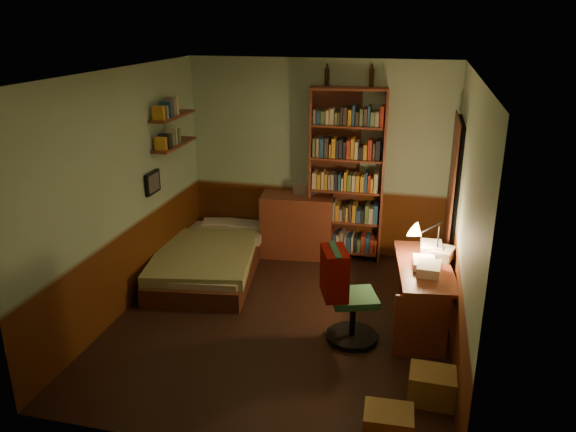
% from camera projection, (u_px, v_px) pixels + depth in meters
% --- Properties ---
extents(floor, '(3.50, 4.00, 0.02)m').
position_uv_depth(floor, '(283.00, 320.00, 6.06)').
color(floor, black).
rests_on(floor, ground).
extents(ceiling, '(3.50, 4.00, 0.02)m').
position_uv_depth(ceiling, '(282.00, 71.00, 5.18)').
color(ceiling, silver).
rests_on(ceiling, wall_back).
extents(wall_back, '(3.50, 0.02, 2.60)m').
position_uv_depth(wall_back, '(319.00, 159.00, 7.46)').
color(wall_back, '#8EAA89').
rests_on(wall_back, ground).
extents(wall_left, '(0.02, 4.00, 2.60)m').
position_uv_depth(wall_left, '(123.00, 193.00, 6.01)').
color(wall_left, '#8EAA89').
rests_on(wall_left, ground).
extents(wall_right, '(0.02, 4.00, 2.60)m').
position_uv_depth(wall_right, '(465.00, 219.00, 5.23)').
color(wall_right, '#8EAA89').
rests_on(wall_right, ground).
extents(wall_front, '(3.50, 0.02, 2.60)m').
position_uv_depth(wall_front, '(209.00, 297.00, 3.78)').
color(wall_front, '#8EAA89').
rests_on(wall_front, ground).
extents(doorway, '(0.06, 0.90, 2.00)m').
position_uv_depth(doorway, '(452.00, 206.00, 6.53)').
color(doorway, black).
rests_on(doorway, ground).
extents(door_trim, '(0.02, 0.98, 2.08)m').
position_uv_depth(door_trim, '(449.00, 206.00, 6.54)').
color(door_trim, '#401E11').
rests_on(door_trim, ground).
extents(bed, '(1.37, 2.21, 0.62)m').
position_uv_depth(bed, '(210.00, 249.00, 7.11)').
color(bed, '#7D9059').
rests_on(bed, ground).
extents(dresser, '(0.99, 0.57, 0.84)m').
position_uv_depth(dresser, '(297.00, 225.00, 7.59)').
color(dresser, maroon).
rests_on(dresser, ground).
extents(mini_stereo, '(0.32, 0.28, 0.14)m').
position_uv_depth(mini_stereo, '(305.00, 188.00, 7.52)').
color(mini_stereo, '#B2B2B7').
rests_on(mini_stereo, dresser).
extents(bookshelf, '(1.00, 0.42, 2.26)m').
position_uv_depth(bookshelf, '(346.00, 176.00, 7.29)').
color(bookshelf, maroon).
rests_on(bookshelf, ground).
extents(bottle_left, '(0.07, 0.07, 0.21)m').
position_uv_depth(bottle_left, '(327.00, 77.00, 7.04)').
color(bottle_left, black).
rests_on(bottle_left, bookshelf).
extents(bottle_right, '(0.07, 0.07, 0.22)m').
position_uv_depth(bottle_right, '(372.00, 78.00, 6.91)').
color(bottle_right, black).
rests_on(bottle_right, bookshelf).
extents(desk, '(0.69, 1.34, 0.69)m').
position_uv_depth(desk, '(422.00, 295.00, 5.85)').
color(desk, maroon).
rests_on(desk, ground).
extents(paper_stack, '(0.27, 0.32, 0.11)m').
position_uv_depth(paper_stack, '(443.00, 254.00, 5.88)').
color(paper_stack, silver).
rests_on(paper_stack, desk).
extents(desk_lamp, '(0.18, 0.18, 0.56)m').
position_uv_depth(desk_lamp, '(439.00, 233.00, 5.82)').
color(desk_lamp, black).
rests_on(desk_lamp, desk).
extents(office_chair, '(0.56, 0.52, 0.90)m').
position_uv_depth(office_chair, '(354.00, 299.00, 5.54)').
color(office_chair, '#295D3A').
rests_on(office_chair, ground).
extents(red_jacket, '(0.31, 0.45, 0.48)m').
position_uv_depth(red_jacket, '(363.00, 233.00, 5.33)').
color(red_jacket, maroon).
rests_on(red_jacket, office_chair).
extents(wall_shelf_lower, '(0.20, 0.90, 0.03)m').
position_uv_depth(wall_shelf_lower, '(175.00, 145.00, 6.89)').
color(wall_shelf_lower, maroon).
rests_on(wall_shelf_lower, wall_left).
extents(wall_shelf_upper, '(0.20, 0.90, 0.03)m').
position_uv_depth(wall_shelf_upper, '(173.00, 116.00, 6.77)').
color(wall_shelf_upper, maroon).
rests_on(wall_shelf_upper, wall_left).
extents(framed_picture, '(0.04, 0.32, 0.26)m').
position_uv_depth(framed_picture, '(152.00, 183.00, 6.57)').
color(framed_picture, black).
rests_on(framed_picture, wall_left).
extents(cardboard_box_a, '(0.38, 0.31, 0.28)m').
position_uv_depth(cardboard_box_a, '(388.00, 426.00, 4.28)').
color(cardboard_box_a, olive).
rests_on(cardboard_box_a, ground).
extents(cardboard_box_b, '(0.40, 0.33, 0.27)m').
position_uv_depth(cardboard_box_b, '(432.00, 386.00, 4.75)').
color(cardboard_box_b, olive).
rests_on(cardboard_box_b, ground).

